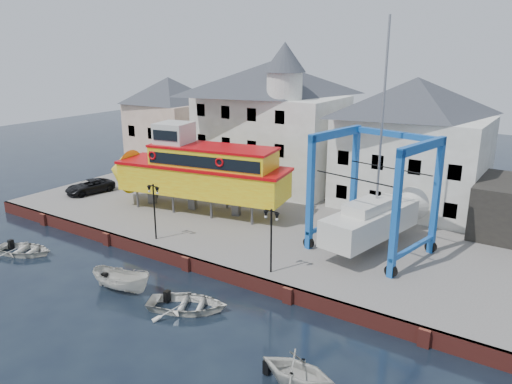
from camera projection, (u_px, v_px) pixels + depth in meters
The scene contains 14 objects.
ground at pixel (187, 270), 34.01m from camera, with size 140.00×140.00×0.00m, color black.
hardstanding at pixel (272, 218), 42.64m from camera, with size 44.00×22.00×1.00m, color #5E5B58.
quay_wall at pixel (188, 263), 33.95m from camera, with size 44.00×0.47×1.00m.
building_pink at pixel (170, 124), 56.17m from camera, with size 8.00×7.00×10.30m.
building_white_main at pixel (271, 123), 49.16m from camera, with size 14.00×8.30×14.00m.
building_white_right at pixel (412, 144), 42.48m from camera, with size 12.00×8.00×11.20m.
lamp_post_left at pixel (154, 198), 35.90m from camera, with size 1.12×0.32×4.20m.
lamp_post_right at pixel (271, 225), 30.58m from camera, with size 1.12×0.32×4.20m.
tour_boat at pixel (192, 170), 42.43m from camera, with size 17.56×7.06×7.45m.
travel_lift at pixel (378, 212), 34.70m from camera, with size 8.19×10.62×15.58m.
van at pixel (90, 186), 47.96m from camera, with size 2.14×4.64×1.29m, color black.
motorboat_a at pixel (123, 290), 31.24m from camera, with size 1.56×4.15×1.60m, color silver.
motorboat_b at pixel (188, 310), 28.95m from camera, with size 3.35×4.69×0.97m, color silver.
motorboat_d at pixel (24, 254), 36.64m from camera, with size 3.12×4.36×0.90m, color silver.
Camera 1 is at (21.17, -23.22, 14.85)m, focal length 35.00 mm.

